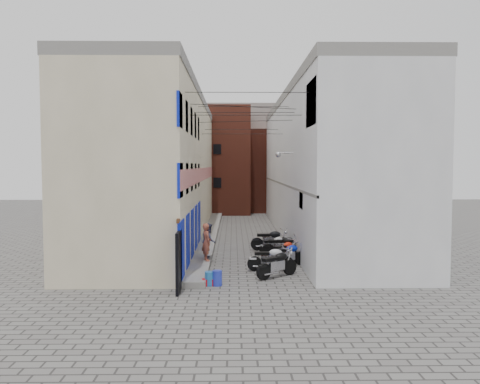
{
  "coord_description": "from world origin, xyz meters",
  "views": [
    {
      "loc": [
        -0.55,
        -17.02,
        4.56
      ],
      "look_at": [
        -0.17,
        10.26,
        3.0
      ],
      "focal_mm": 35.0,
      "sensor_mm": 36.0,
      "label": 1
    }
  ],
  "objects_px": {
    "motorcycle_d": "(285,250)",
    "person_b": "(209,240)",
    "motorcycle_f": "(275,244)",
    "red_crate": "(207,282)",
    "motorcycle_c": "(288,254)",
    "person_a": "(207,242)",
    "water_jug_far": "(217,278)",
    "motorcycle_e": "(283,245)",
    "motorcycle_g": "(271,239)",
    "water_jug_near": "(209,279)",
    "motorcycle_a": "(277,263)",
    "motorcycle_b": "(271,258)"
  },
  "relations": [
    {
      "from": "motorcycle_b",
      "to": "water_jug_far",
      "type": "distance_m",
      "value": 3.29
    },
    {
      "from": "motorcycle_c",
      "to": "red_crate",
      "type": "xyz_separation_m",
      "value": [
        -3.45,
        -3.31,
        -0.46
      ]
    },
    {
      "from": "water_jug_near",
      "to": "red_crate",
      "type": "relative_size",
      "value": 1.31
    },
    {
      "from": "motorcycle_g",
      "to": "person_a",
      "type": "bearing_deg",
      "value": -43.54
    },
    {
      "from": "motorcycle_g",
      "to": "person_b",
      "type": "distance_m",
      "value": 4.54
    },
    {
      "from": "motorcycle_d",
      "to": "person_b",
      "type": "xyz_separation_m",
      "value": [
        -3.6,
        -0.29,
        0.5
      ]
    },
    {
      "from": "motorcycle_e",
      "to": "person_a",
      "type": "relative_size",
      "value": 1.27
    },
    {
      "from": "motorcycle_b",
      "to": "motorcycle_g",
      "type": "bearing_deg",
      "value": 176.2
    },
    {
      "from": "motorcycle_g",
      "to": "person_b",
      "type": "relative_size",
      "value": 1.35
    },
    {
      "from": "motorcycle_a",
      "to": "motorcycle_d",
      "type": "distance_m",
      "value": 3.23
    },
    {
      "from": "motorcycle_f",
      "to": "water_jug_far",
      "type": "xyz_separation_m",
      "value": [
        -2.76,
        -6.29,
        -0.24
      ]
    },
    {
      "from": "motorcycle_e",
      "to": "water_jug_far",
      "type": "height_order",
      "value": "motorcycle_e"
    },
    {
      "from": "motorcycle_g",
      "to": "motorcycle_b",
      "type": "bearing_deg",
      "value": -8.75
    },
    {
      "from": "motorcycle_c",
      "to": "water_jug_near",
      "type": "bearing_deg",
      "value": -72.68
    },
    {
      "from": "motorcycle_c",
      "to": "motorcycle_d",
      "type": "distance_m",
      "value": 1.1
    },
    {
      "from": "motorcycle_e",
      "to": "red_crate",
      "type": "relative_size",
      "value": 5.3
    },
    {
      "from": "motorcycle_e",
      "to": "motorcycle_a",
      "type": "bearing_deg",
      "value": -6.51
    },
    {
      "from": "motorcycle_f",
      "to": "red_crate",
      "type": "xyz_separation_m",
      "value": [
        -3.14,
        -6.29,
        -0.4
      ]
    },
    {
      "from": "motorcycle_c",
      "to": "person_a",
      "type": "bearing_deg",
      "value": -119.06
    },
    {
      "from": "motorcycle_f",
      "to": "motorcycle_g",
      "type": "relative_size",
      "value": 0.83
    },
    {
      "from": "red_crate",
      "to": "water_jug_far",
      "type": "bearing_deg",
      "value": 0.0
    },
    {
      "from": "water_jug_near",
      "to": "red_crate",
      "type": "xyz_separation_m",
      "value": [
        -0.07,
        0.0,
        -0.14
      ]
    },
    {
      "from": "motorcycle_f",
      "to": "motorcycle_g",
      "type": "bearing_deg",
      "value": 160.73
    },
    {
      "from": "motorcycle_f",
      "to": "red_crate",
      "type": "distance_m",
      "value": 7.04
    },
    {
      "from": "motorcycle_c",
      "to": "water_jug_near",
      "type": "height_order",
      "value": "motorcycle_c"
    },
    {
      "from": "motorcycle_b",
      "to": "motorcycle_c",
      "type": "xyz_separation_m",
      "value": [
        0.85,
        0.91,
        -0.0
      ]
    },
    {
      "from": "water_jug_far",
      "to": "water_jug_near",
      "type": "bearing_deg",
      "value": 180.0
    },
    {
      "from": "motorcycle_c",
      "to": "motorcycle_d",
      "type": "relative_size",
      "value": 1.06
    },
    {
      "from": "motorcycle_d",
      "to": "person_a",
      "type": "bearing_deg",
      "value": -117.93
    },
    {
      "from": "motorcycle_d",
      "to": "motorcycle_c",
      "type": "bearing_deg",
      "value": -42.78
    },
    {
      "from": "motorcycle_e",
      "to": "motorcycle_f",
      "type": "distance_m",
      "value": 1.06
    },
    {
      "from": "motorcycle_d",
      "to": "motorcycle_f",
      "type": "relative_size",
      "value": 1.06
    },
    {
      "from": "motorcycle_f",
      "to": "motorcycle_e",
      "type": "bearing_deg",
      "value": -8.88
    },
    {
      "from": "motorcycle_c",
      "to": "red_crate",
      "type": "bearing_deg",
      "value": -73.29
    },
    {
      "from": "motorcycle_e",
      "to": "motorcycle_g",
      "type": "height_order",
      "value": "motorcycle_g"
    },
    {
      "from": "water_jug_near",
      "to": "motorcycle_a",
      "type": "bearing_deg",
      "value": 24.98
    },
    {
      "from": "motorcycle_b",
      "to": "motorcycle_e",
      "type": "relative_size",
      "value": 0.94
    },
    {
      "from": "motorcycle_e",
      "to": "person_b",
      "type": "xyz_separation_m",
      "value": [
        -3.6,
        -1.16,
        0.43
      ]
    },
    {
      "from": "motorcycle_a",
      "to": "motorcycle_f",
      "type": "distance_m",
      "value": 5.05
    },
    {
      "from": "motorcycle_a",
      "to": "motorcycle_e",
      "type": "bearing_deg",
      "value": 133.19
    },
    {
      "from": "motorcycle_a",
      "to": "motorcycle_b",
      "type": "bearing_deg",
      "value": 151.1
    },
    {
      "from": "motorcycle_a",
      "to": "red_crate",
      "type": "bearing_deg",
      "value": -102.82
    },
    {
      "from": "water_jug_near",
      "to": "person_a",
      "type": "bearing_deg",
      "value": 94.9
    },
    {
      "from": "motorcycle_d",
      "to": "motorcycle_e",
      "type": "relative_size",
      "value": 0.88
    },
    {
      "from": "motorcycle_f",
      "to": "water_jug_near",
      "type": "bearing_deg",
      "value": -52.22
    },
    {
      "from": "person_b",
      "to": "water_jug_near",
      "type": "height_order",
      "value": "person_b"
    },
    {
      "from": "person_b",
      "to": "motorcycle_c",
      "type": "bearing_deg",
      "value": -104.37
    },
    {
      "from": "motorcycle_c",
      "to": "person_b",
      "type": "xyz_separation_m",
      "value": [
        -3.6,
        0.81,
        0.47
      ]
    },
    {
      "from": "motorcycle_a",
      "to": "motorcycle_c",
      "type": "distance_m",
      "value": 2.17
    },
    {
      "from": "motorcycle_c",
      "to": "water_jug_far",
      "type": "bearing_deg",
      "value": -69.98
    }
  ]
}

